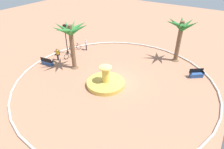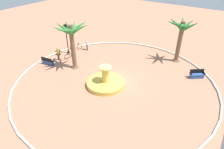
# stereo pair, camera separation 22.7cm
# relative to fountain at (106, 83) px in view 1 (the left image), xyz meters

# --- Properties ---
(ground_plane) EXTENTS (80.00, 80.00, 0.00)m
(ground_plane) POSITION_rel_fountain_xyz_m (-1.14, 0.41, -0.31)
(ground_plane) COLOR tan
(plaza_curb) EXTENTS (21.48, 21.48, 0.20)m
(plaza_curb) POSITION_rel_fountain_xyz_m (-1.14, 0.41, -0.21)
(plaza_curb) COLOR silver
(plaza_curb) RESTS_ON ground
(fountain) EXTENTS (4.02, 4.02, 2.20)m
(fountain) POSITION_rel_fountain_xyz_m (0.00, 0.00, 0.00)
(fountain) COLOR gold
(fountain) RESTS_ON ground
(palm_tree_near_fountain) EXTENTS (4.02, 3.82, 5.47)m
(palm_tree_near_fountain) POSITION_rel_fountain_xyz_m (-9.59, 4.43, 3.62)
(palm_tree_near_fountain) COLOR brown
(palm_tree_near_fountain) RESTS_ON ground
(palm_tree_by_curb) EXTENTS (4.13, 4.05, 5.61)m
(palm_tree_by_curb) POSITION_rel_fountain_xyz_m (-0.94, -5.28, 3.92)
(palm_tree_by_curb) COLOR brown
(palm_tree_by_curb) RESTS_ON ground
(bench_east) EXTENTS (0.75, 1.66, 1.00)m
(bench_east) POSITION_rel_fountain_xyz_m (0.35, -8.63, 0.03)
(bench_east) COLOR #335BA8
(bench_east) RESTS_ON ground
(bench_west) EXTENTS (1.38, 1.57, 1.00)m
(bench_west) POSITION_rel_fountain_xyz_m (-6.90, 7.66, 0.03)
(bench_west) COLOR #335BA8
(bench_west) RESTS_ON ground
(lamppost) EXTENTS (0.32, 0.32, 4.24)m
(lamppost) POSITION_rel_fountain_xyz_m (-3.44, -8.83, 2.17)
(lamppost) COLOR black
(lamppost) RESTS_ON ground
(trash_bin) EXTENTS (0.46, 0.46, 0.73)m
(trash_bin) POSITION_rel_fountain_xyz_m (-2.32, -9.54, 0.07)
(trash_bin) COLOR black
(trash_bin) RESTS_ON ground
(bicycle_red_frame) EXTENTS (1.69, 0.55, 0.94)m
(bicycle_red_frame) POSITION_rel_fountain_xyz_m (-2.52, -7.60, 0.07)
(bicycle_red_frame) COLOR black
(bicycle_red_frame) RESTS_ON ground
(bicycle_by_lamppost) EXTENTS (1.15, 1.36, 0.94)m
(bicycle_by_lamppost) POSITION_rel_fountain_xyz_m (-4.99, -8.83, 0.07)
(bicycle_by_lamppost) COLOR black
(bicycle_by_lamppost) RESTS_ON ground
(person_cyclist_helmet) EXTENTS (0.25, 0.52, 1.65)m
(person_cyclist_helmet) POSITION_rel_fountain_xyz_m (-1.29, -8.47, 0.61)
(person_cyclist_helmet) COLOR #33333D
(person_cyclist_helmet) RESTS_ON ground
(person_cyclist_photo) EXTENTS (0.37, 0.44, 1.64)m
(person_cyclist_photo) POSITION_rel_fountain_xyz_m (-5.73, -7.35, 0.60)
(person_cyclist_photo) COLOR #33333D
(person_cyclist_photo) RESTS_ON ground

